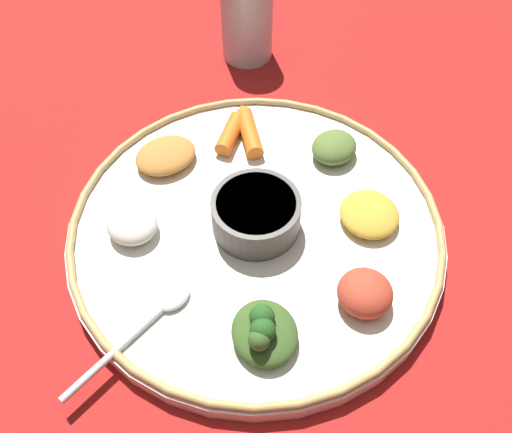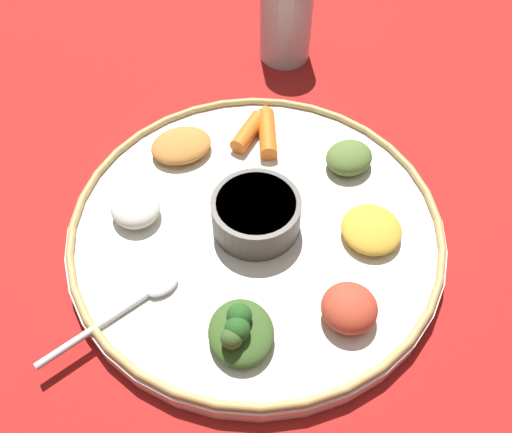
{
  "view_description": "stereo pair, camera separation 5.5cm",
  "coord_description": "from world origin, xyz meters",
  "px_view_note": "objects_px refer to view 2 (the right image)",
  "views": [
    {
      "loc": [
        0.19,
        -0.28,
        0.48
      ],
      "look_at": [
        0.0,
        0.0,
        0.03
      ],
      "focal_mm": 38.44,
      "sensor_mm": 36.0,
      "label": 1
    },
    {
      "loc": [
        0.23,
        -0.24,
        0.48
      ],
      "look_at": [
        0.0,
        0.0,
        0.03
      ],
      "focal_mm": 38.44,
      "sensor_mm": 36.0,
      "label": 2
    }
  ],
  "objects_px": {
    "carrot_near_spoon": "(267,129)",
    "carrot_outer": "(251,128)",
    "spoon": "(133,303)",
    "drinking_glass": "(286,25)",
    "greens_pile": "(240,331)",
    "center_bowl": "(256,213)"
  },
  "relations": [
    {
      "from": "carrot_near_spoon",
      "to": "drinking_glass",
      "type": "xyz_separation_m",
      "value": [
        -0.1,
        0.15,
        0.02
      ]
    },
    {
      "from": "center_bowl",
      "to": "spoon",
      "type": "xyz_separation_m",
      "value": [
        -0.02,
        -0.15,
        -0.02
      ]
    },
    {
      "from": "greens_pile",
      "to": "drinking_glass",
      "type": "height_order",
      "value": "drinking_glass"
    },
    {
      "from": "spoon",
      "to": "greens_pile",
      "type": "xyz_separation_m",
      "value": [
        0.1,
        0.04,
        0.01
      ]
    },
    {
      "from": "center_bowl",
      "to": "drinking_glass",
      "type": "distance_m",
      "value": 0.31
    },
    {
      "from": "carrot_near_spoon",
      "to": "drinking_glass",
      "type": "bearing_deg",
      "value": 125.16
    },
    {
      "from": "carrot_near_spoon",
      "to": "carrot_outer",
      "type": "relative_size",
      "value": 0.98
    },
    {
      "from": "spoon",
      "to": "carrot_outer",
      "type": "relative_size",
      "value": 1.98
    },
    {
      "from": "center_bowl",
      "to": "spoon",
      "type": "relative_size",
      "value": 0.62
    },
    {
      "from": "spoon",
      "to": "greens_pile",
      "type": "relative_size",
      "value": 1.67
    },
    {
      "from": "center_bowl",
      "to": "drinking_glass",
      "type": "height_order",
      "value": "drinking_glass"
    },
    {
      "from": "carrot_near_spoon",
      "to": "carrot_outer",
      "type": "height_order",
      "value": "same"
    },
    {
      "from": "center_bowl",
      "to": "carrot_near_spoon",
      "type": "xyz_separation_m",
      "value": [
        -0.08,
        0.1,
        -0.01
      ]
    },
    {
      "from": "carrot_near_spoon",
      "to": "spoon",
      "type": "bearing_deg",
      "value": -75.93
    },
    {
      "from": "spoon",
      "to": "drinking_glass",
      "type": "relative_size",
      "value": 1.32
    },
    {
      "from": "spoon",
      "to": "greens_pile",
      "type": "height_order",
      "value": "greens_pile"
    },
    {
      "from": "center_bowl",
      "to": "spoon",
      "type": "bearing_deg",
      "value": -97.35
    },
    {
      "from": "drinking_glass",
      "to": "center_bowl",
      "type": "bearing_deg",
      "value": -53.62
    },
    {
      "from": "greens_pile",
      "to": "carrot_outer",
      "type": "height_order",
      "value": "greens_pile"
    },
    {
      "from": "greens_pile",
      "to": "carrot_outer",
      "type": "distance_m",
      "value": 0.26
    },
    {
      "from": "carrot_outer",
      "to": "drinking_glass",
      "type": "distance_m",
      "value": 0.18
    },
    {
      "from": "center_bowl",
      "to": "drinking_glass",
      "type": "bearing_deg",
      "value": 126.38
    }
  ]
}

